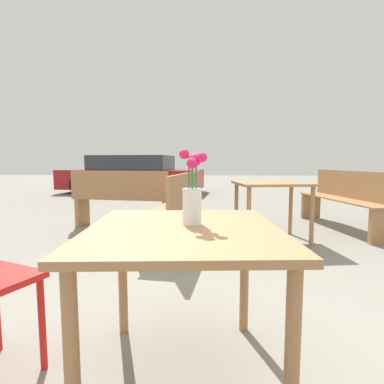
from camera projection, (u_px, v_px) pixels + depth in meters
name	position (u px, v px, depth m)	size (l,w,h in m)	color
ground_plane	(184.00, 378.00, 1.37)	(40.00, 40.00, 0.00)	gray
table_front	(183.00, 249.00, 1.31)	(0.88, 0.95, 0.70)	#9E7047
flower_vase	(192.00, 197.00, 1.34)	(0.13, 0.13, 0.34)	silver
bench_near	(121.00, 198.00, 4.40)	(1.52, 0.57, 0.85)	#9E7047
bench_middle	(180.00, 204.00, 3.64)	(0.59, 1.83, 0.85)	#9E7047
bench_far	(345.00, 197.00, 4.36)	(0.65, 1.81, 0.85)	#9E7047
table_back	(272.00, 192.00, 3.68)	(0.95, 0.82, 0.73)	#9E7047
parked_car	(133.00, 175.00, 9.44)	(4.50, 2.18, 1.17)	maroon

